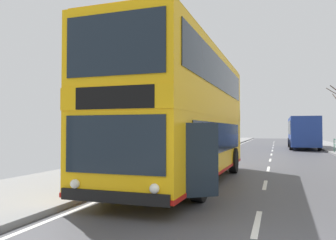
# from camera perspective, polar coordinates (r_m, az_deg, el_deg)

# --- Properties ---
(double_decker_bus_main) EXTENTS (3.26, 10.32, 4.49)m
(double_decker_bus_main) POSITION_cam_1_polar(r_m,az_deg,el_deg) (11.68, 2.69, 1.00)
(double_decker_bus_main) COLOR #F4B20F
(double_decker_bus_main) RESTS_ON ground
(background_bus_far_lane) EXTENTS (2.67, 9.41, 2.98)m
(background_bus_far_lane) POSITION_cam_1_polar(r_m,az_deg,el_deg) (35.24, 21.67, -1.82)
(background_bus_far_lane) COLOR navy
(background_bus_far_lane) RESTS_ON ground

